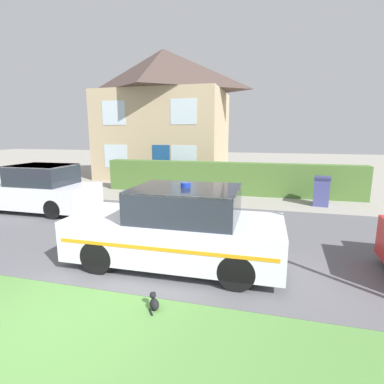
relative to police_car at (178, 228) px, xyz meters
name	(u,v)px	position (x,y,z in m)	size (l,w,h in m)	color
ground_plane	(46,332)	(-1.11, -2.61, -0.79)	(80.00, 80.00, 0.00)	gray
road_strip	(160,232)	(-1.11, 1.85, -0.78)	(28.00, 6.50, 0.01)	#5B5B60
lawn_verge	(43,335)	(-1.11, -2.68, -0.78)	(28.00, 2.56, 0.01)	#568C42
garden_hedge	(228,178)	(-0.06, 7.70, -0.07)	(11.50, 0.66, 1.44)	#4C7233
police_car	(178,228)	(0.00, 0.00, 0.00)	(4.40, 1.88, 1.75)	black
cat	(154,303)	(0.13, -1.70, -0.68)	(0.24, 0.31, 0.27)	black
neighbour_car_near	(37,190)	(-6.13, 2.94, -0.02)	(4.33, 1.75, 1.64)	black
house_left	(164,114)	(-4.70, 12.22, 3.10)	(7.62, 5.49, 7.62)	tan
wheelie_bin	(321,191)	(3.72, 6.40, -0.23)	(0.66, 0.72, 1.11)	#474C8C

